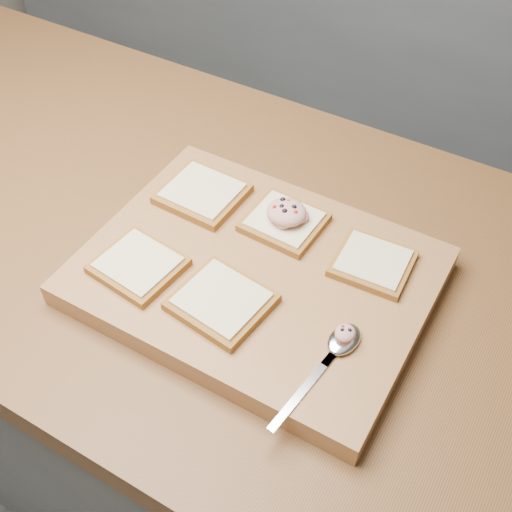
{
  "coord_description": "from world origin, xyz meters",
  "views": [
    {
      "loc": [
        0.32,
        -0.6,
        1.65
      ],
      "look_at": [
        0.0,
        -0.06,
        0.96
      ],
      "focal_mm": 45.0,
      "sensor_mm": 36.0,
      "label": 1
    }
  ],
  "objects_px": {
    "bread_far_center": "(284,222)",
    "spoon": "(338,347)",
    "cutting_board": "(256,276)",
    "tuna_salad_dollop": "(286,212)"
  },
  "relations": [
    {
      "from": "bread_far_center",
      "to": "tuna_salad_dollop",
      "type": "relative_size",
      "value": 1.9
    },
    {
      "from": "cutting_board",
      "to": "bread_far_center",
      "type": "height_order",
      "value": "bread_far_center"
    },
    {
      "from": "cutting_board",
      "to": "tuna_salad_dollop",
      "type": "distance_m",
      "value": 0.11
    },
    {
      "from": "cutting_board",
      "to": "spoon",
      "type": "xyz_separation_m",
      "value": [
        0.17,
        -0.07,
        0.03
      ]
    },
    {
      "from": "cutting_board",
      "to": "spoon",
      "type": "relative_size",
      "value": 2.56
    },
    {
      "from": "cutting_board",
      "to": "tuna_salad_dollop",
      "type": "xyz_separation_m",
      "value": [
        -0.0,
        0.1,
        0.05
      ]
    },
    {
      "from": "bread_far_center",
      "to": "spoon",
      "type": "xyz_separation_m",
      "value": [
        0.17,
        -0.17,
        -0.0
      ]
    },
    {
      "from": "cutting_board",
      "to": "tuna_salad_dollop",
      "type": "bearing_deg",
      "value": 91.68
    },
    {
      "from": "cutting_board",
      "to": "bread_far_center",
      "type": "distance_m",
      "value": 0.1
    },
    {
      "from": "bread_far_center",
      "to": "tuna_salad_dollop",
      "type": "xyz_separation_m",
      "value": [
        0.0,
        -0.0,
        0.02
      ]
    }
  ]
}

